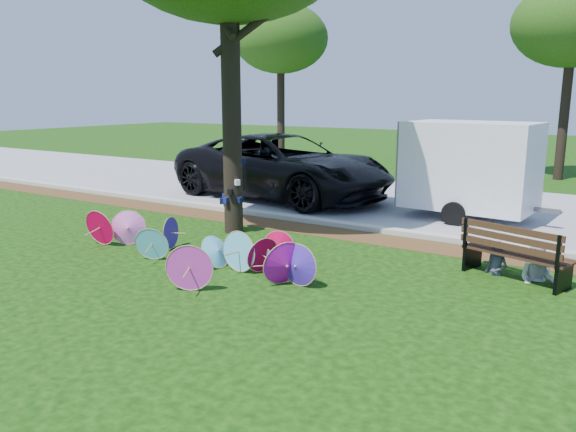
# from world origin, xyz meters

# --- Properties ---
(ground) EXTENTS (90.00, 90.00, 0.00)m
(ground) POSITION_xyz_m (0.00, 0.00, 0.00)
(ground) COLOR black
(ground) RESTS_ON ground
(mulch_strip) EXTENTS (90.00, 1.00, 0.01)m
(mulch_strip) POSITION_xyz_m (0.00, 4.50, 0.01)
(mulch_strip) COLOR #472D16
(mulch_strip) RESTS_ON ground
(curb) EXTENTS (90.00, 0.30, 0.12)m
(curb) POSITION_xyz_m (0.00, 5.20, 0.06)
(curb) COLOR #B7B5AD
(curb) RESTS_ON ground
(street) EXTENTS (90.00, 8.00, 0.01)m
(street) POSITION_xyz_m (0.00, 9.35, 0.01)
(street) COLOR gray
(street) RESTS_ON ground
(parasol_pile) EXTENTS (5.79, 2.40, 0.81)m
(parasol_pile) POSITION_xyz_m (-0.61, 0.83, 0.37)
(parasol_pile) COLOR #C20038
(parasol_pile) RESTS_ON ground
(black_van) EXTENTS (7.58, 4.19, 2.01)m
(black_van) POSITION_xyz_m (-3.40, 7.79, 1.00)
(black_van) COLOR black
(black_van) RESTS_ON ground
(cargo_trailer) EXTENTS (3.32, 2.25, 2.83)m
(cargo_trailer) POSITION_xyz_m (2.41, 7.84, 1.41)
(cargo_trailer) COLOR white
(cargo_trailer) RESTS_ON ground
(park_bench) EXTENTS (2.02, 1.25, 0.99)m
(park_bench) POSITION_xyz_m (4.51, 3.23, 0.49)
(park_bench) COLOR black
(park_bench) RESTS_ON ground
(person_left) EXTENTS (0.51, 0.43, 1.20)m
(person_left) POSITION_xyz_m (4.16, 3.28, 0.60)
(person_left) COLOR #3D4154
(person_left) RESTS_ON ground
(person_right) EXTENTS (0.70, 0.57, 1.31)m
(person_right) POSITION_xyz_m (4.86, 3.28, 0.65)
(person_right) COLOR silver
(person_right) RESTS_ON ground
(bg_trees) EXTENTS (25.86, 8.12, 7.40)m
(bg_trees) POSITION_xyz_m (2.53, 15.31, 5.77)
(bg_trees) COLOR black
(bg_trees) RESTS_ON ground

